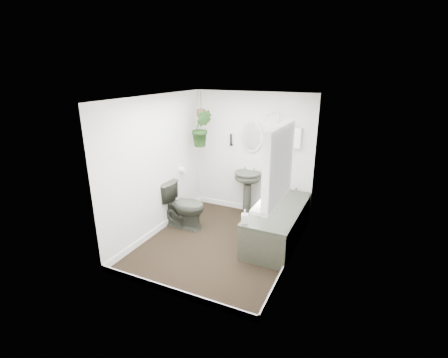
% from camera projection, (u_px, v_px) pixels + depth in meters
% --- Properties ---
extents(floor, '(2.30, 2.80, 0.02)m').
position_uv_depth(floor, '(220.00, 243.00, 5.26)').
color(floor, black).
rests_on(floor, ground).
extents(ceiling, '(2.30, 2.80, 0.02)m').
position_uv_depth(ceiling, '(219.00, 97.00, 4.51)').
color(ceiling, white).
rests_on(ceiling, ground).
extents(wall_back, '(2.30, 0.02, 2.30)m').
position_uv_depth(wall_back, '(252.00, 154.00, 6.09)').
color(wall_back, silver).
rests_on(wall_back, ground).
extents(wall_front, '(2.30, 0.02, 2.30)m').
position_uv_depth(wall_front, '(166.00, 211.00, 3.67)').
color(wall_front, silver).
rests_on(wall_front, ground).
extents(wall_left, '(0.02, 2.80, 2.30)m').
position_uv_depth(wall_left, '(157.00, 166.00, 5.35)').
color(wall_left, silver).
rests_on(wall_left, ground).
extents(wall_right, '(0.02, 2.80, 2.30)m').
position_uv_depth(wall_right, '(296.00, 187.00, 4.42)').
color(wall_right, silver).
rests_on(wall_right, ground).
extents(skirting, '(2.30, 2.80, 0.10)m').
position_uv_depth(skirting, '(220.00, 240.00, 5.24)').
color(skirting, white).
rests_on(skirting, floor).
extents(bathtub, '(0.72, 1.72, 0.58)m').
position_uv_depth(bathtub, '(278.00, 224.00, 5.27)').
color(bathtub, '#35382F').
rests_on(bathtub, floor).
extents(bath_screen, '(0.04, 0.72, 1.40)m').
position_uv_depth(bath_screen, '(270.00, 155.00, 5.50)').
color(bath_screen, silver).
rests_on(bath_screen, bathtub).
extents(shower_box, '(0.20, 0.10, 0.35)m').
position_uv_depth(shower_box, '(295.00, 138.00, 5.58)').
color(shower_box, white).
rests_on(shower_box, wall_back).
extents(oval_mirror, '(0.46, 0.03, 0.62)m').
position_uv_depth(oval_mirror, '(251.00, 136.00, 5.95)').
color(oval_mirror, beige).
rests_on(oval_mirror, wall_back).
extents(wall_sconce, '(0.04, 0.04, 0.22)m').
position_uv_depth(wall_sconce, '(231.00, 140.00, 6.13)').
color(wall_sconce, black).
rests_on(wall_sconce, wall_back).
extents(toilet_roll_holder, '(0.11, 0.11, 0.11)m').
position_uv_depth(toilet_roll_holder, '(183.00, 170.00, 6.00)').
color(toilet_roll_holder, white).
rests_on(toilet_roll_holder, wall_left).
extents(window_recess, '(0.08, 1.00, 0.90)m').
position_uv_depth(window_recess, '(279.00, 164.00, 3.68)').
color(window_recess, white).
rests_on(window_recess, wall_right).
extents(window_sill, '(0.18, 1.00, 0.04)m').
position_uv_depth(window_sill, '(271.00, 198.00, 3.85)').
color(window_sill, white).
rests_on(window_sill, wall_right).
extents(window_blinds, '(0.01, 0.86, 0.76)m').
position_uv_depth(window_blinds, '(275.00, 164.00, 3.70)').
color(window_blinds, white).
rests_on(window_blinds, wall_right).
extents(toilet, '(0.80, 0.46, 0.81)m').
position_uv_depth(toilet, '(183.00, 205.00, 5.70)').
color(toilet, '#35382F').
rests_on(toilet, floor).
extents(pedestal_sink, '(0.58, 0.52, 0.85)m').
position_uv_depth(pedestal_sink, '(247.00, 193.00, 6.19)').
color(pedestal_sink, '#35382F').
rests_on(pedestal_sink, floor).
extents(sill_plant, '(0.24, 0.23, 0.21)m').
position_uv_depth(sill_plant, '(275.00, 179.00, 4.08)').
color(sill_plant, black).
rests_on(sill_plant, window_sill).
extents(hanging_plant, '(0.47, 0.44, 0.67)m').
position_uv_depth(hanging_plant, '(202.00, 128.00, 5.86)').
color(hanging_plant, black).
rests_on(hanging_plant, ceiling).
extents(soap_bottle, '(0.12, 0.12, 0.20)m').
position_uv_depth(soap_bottle, '(245.00, 216.00, 4.62)').
color(soap_bottle, black).
rests_on(soap_bottle, bathtub).
extents(hanging_pot, '(0.16, 0.16, 0.12)m').
position_uv_depth(hanging_pot, '(201.00, 113.00, 5.77)').
color(hanging_pot, '#453322').
rests_on(hanging_pot, ceiling).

